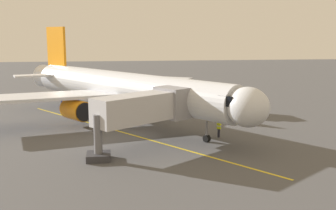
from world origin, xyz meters
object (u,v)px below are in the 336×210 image
airplane (121,88)px  belt_loader_portside (72,101)px  ground_crew_marshaller (219,129)px  box_truck_near_nose (240,104)px  jet_bridge (149,108)px

airplane → belt_loader_portside: size_ratio=8.00×
airplane → ground_crew_marshaller: 13.96m
belt_loader_portside → box_truck_near_nose: bearing=157.1°
jet_bridge → box_truck_near_nose: jet_bridge is taller
box_truck_near_nose → belt_loader_portside: (22.58, -9.54, -0.67)m
ground_crew_marshaller → box_truck_near_nose: 12.64m
box_truck_near_nose → belt_loader_portside: size_ratio=1.11×
jet_bridge → ground_crew_marshaller: (-7.46, -2.82, -2.88)m
jet_bridge → belt_loader_portside: size_ratio=2.38×
jet_bridge → belt_loader_portside: jet_bridge is taller
airplane → ground_crew_marshaller: size_ratio=20.37×
airplane → belt_loader_portside: 13.73m
jet_bridge → ground_crew_marshaller: 8.48m
box_truck_near_nose → belt_loader_portside: 24.52m
box_truck_near_nose → belt_loader_portside: box_truck_near_nose is taller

